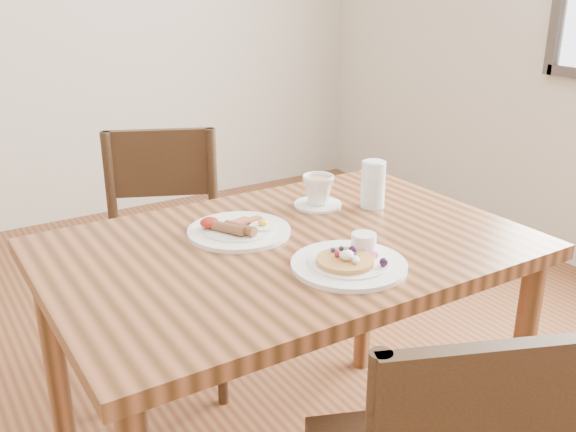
% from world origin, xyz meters
% --- Properties ---
extents(dining_table, '(1.20, 0.80, 0.75)m').
position_xyz_m(dining_table, '(0.00, 0.00, 0.65)').
color(dining_table, brown).
rests_on(dining_table, ground).
extents(chair_far, '(0.56, 0.56, 0.88)m').
position_xyz_m(chair_far, '(-0.07, 0.70, 0.49)').
color(chair_far, '#342412').
rests_on(chair_far, ground).
extents(pancake_plate, '(0.27, 0.27, 0.06)m').
position_xyz_m(pancake_plate, '(0.04, -0.20, 0.76)').
color(pancake_plate, white).
rests_on(pancake_plate, dining_table).
extents(breakfast_plate, '(0.27, 0.27, 0.04)m').
position_xyz_m(breakfast_plate, '(-0.08, 0.12, 0.76)').
color(breakfast_plate, white).
rests_on(breakfast_plate, dining_table).
extents(teacup_saucer, '(0.14, 0.14, 0.09)m').
position_xyz_m(teacup_saucer, '(0.22, 0.18, 0.79)').
color(teacup_saucer, white).
rests_on(teacup_saucer, dining_table).
extents(water_glass, '(0.07, 0.07, 0.14)m').
position_xyz_m(water_glass, '(0.35, 0.09, 0.82)').
color(water_glass, silver).
rests_on(water_glass, dining_table).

